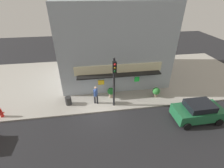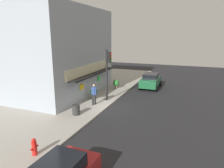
% 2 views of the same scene
% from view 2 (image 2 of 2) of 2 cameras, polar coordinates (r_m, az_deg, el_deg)
% --- Properties ---
extents(ground_plane, '(56.26, 56.26, 0.00)m').
position_cam_2_polar(ground_plane, '(17.78, -0.93, -6.43)').
color(ground_plane, '#232326').
extents(sidewalk, '(37.50, 12.26, 0.12)m').
position_cam_2_polar(sidewalk, '(20.80, -16.74, -3.85)').
color(sidewalk, '#A39E93').
rests_on(sidewalk, ground_plane).
extents(corner_building, '(11.29, 9.23, 8.59)m').
position_cam_2_polar(corner_building, '(22.30, -15.91, 8.76)').
color(corner_building, '#9EA8B2').
rests_on(corner_building, sidewalk).
extents(traffic_light, '(0.32, 0.58, 4.69)m').
position_cam_2_polar(traffic_light, '(18.48, -1.17, 4.40)').
color(traffic_light, black).
rests_on(traffic_light, sidewalk).
extents(fire_hydrant, '(0.50, 0.26, 0.92)m').
position_cam_2_polar(fire_hydrant, '(11.48, -20.87, -16.08)').
color(fire_hydrant, red).
rests_on(fire_hydrant, sidewalk).
extents(trash_can, '(0.58, 0.58, 0.78)m').
position_cam_2_polar(trash_can, '(15.95, -9.97, -7.09)').
color(trash_can, '#2D2D2D').
rests_on(trash_can, sidewalk).
extents(pedestrian, '(0.44, 0.55, 1.84)m').
position_cam_2_polar(pedestrian, '(17.76, -5.07, -2.64)').
color(pedestrian, black).
rests_on(pedestrian, sidewalk).
extents(potted_plant_by_doorway, '(0.69, 0.69, 1.04)m').
position_cam_2_polar(potted_plant_by_doorway, '(19.53, -5.11, -2.39)').
color(potted_plant_by_doorway, gray).
rests_on(potted_plant_by_doorway, sidewalk).
extents(potted_plant_by_window, '(0.74, 0.74, 1.01)m').
position_cam_2_polar(potted_plant_by_window, '(23.26, 1.13, 0.21)').
color(potted_plant_by_window, gray).
rests_on(potted_plant_by_window, sidewalk).
extents(parked_car_green, '(3.95, 2.13, 1.69)m').
position_cam_2_polar(parked_car_green, '(24.31, 10.72, 0.95)').
color(parked_car_green, '#1E6038').
rests_on(parked_car_green, ground_plane).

